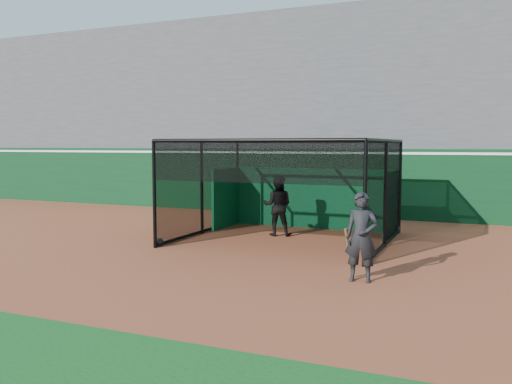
% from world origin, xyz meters
% --- Properties ---
extents(ground, '(120.00, 120.00, 0.00)m').
position_xyz_m(ground, '(0.00, 0.00, 0.00)').
color(ground, '#96492B').
rests_on(ground, ground).
extents(outfield_wall, '(50.00, 0.50, 2.50)m').
position_xyz_m(outfield_wall, '(0.00, 8.50, 1.29)').
color(outfield_wall, '#093216').
rests_on(outfield_wall, ground).
extents(grandstand, '(50.00, 7.85, 8.95)m').
position_xyz_m(grandstand, '(0.00, 12.27, 4.48)').
color(grandstand, '#4C4C4F').
rests_on(grandstand, ground).
extents(batting_cage, '(5.48, 5.06, 2.75)m').
position_xyz_m(batting_cage, '(0.89, 3.01, 1.37)').
color(batting_cage, black).
rests_on(batting_cage, ground).
extents(batter, '(0.99, 0.85, 1.76)m').
position_xyz_m(batter, '(0.40, 3.54, 0.88)').
color(batter, black).
rests_on(batter, ground).
extents(on_deck_player, '(0.67, 0.47, 1.74)m').
position_xyz_m(on_deck_player, '(3.81, -0.82, 0.87)').
color(on_deck_player, black).
rests_on(on_deck_player, ground).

